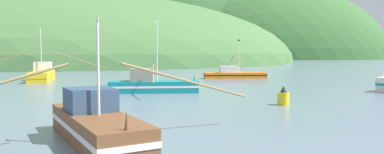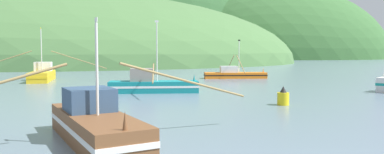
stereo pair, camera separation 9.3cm
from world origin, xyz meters
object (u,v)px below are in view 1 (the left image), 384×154
Objects in this scene: fishing_boat_yellow at (42,75)px; fishing_boat_teal at (152,85)px; channel_buoy at (283,97)px; fishing_boat_orange at (234,74)px; fishing_boat_brown at (96,124)px.

fishing_boat_teal is at bearing 34.48° from fishing_boat_yellow.
fishing_boat_yellow is 37.01m from channel_buoy.
fishing_boat_orange is 0.81× the size of fishing_boat_yellow.
fishing_boat_teal is 0.79× the size of fishing_boat_brown.
fishing_boat_teal is (-13.77, -18.01, 0.14)m from fishing_boat_orange.
fishing_boat_teal is 20.57m from fishing_boat_brown.
fishing_boat_teal is 0.69× the size of fishing_boat_yellow.
fishing_boat_brown is (-17.54, -38.23, 0.20)m from fishing_boat_orange.
channel_buoy is (13.18, 9.61, -0.24)m from fishing_boat_brown.
fishing_boat_brown is at bearing 10.93° from fishing_boat_yellow.
fishing_boat_orange is 0.93× the size of fishing_boat_brown.
channel_buoy is at bearing -43.97° from fishing_boat_teal.
fishing_boat_brown is at bearing -96.11° from fishing_boat_teal.
channel_buoy is at bearing 35.35° from fishing_boat_yellow.
fishing_boat_orange is at bearing 81.34° from channel_buoy.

